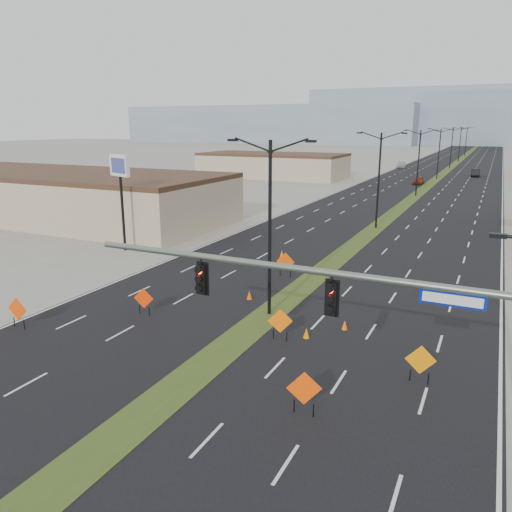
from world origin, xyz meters
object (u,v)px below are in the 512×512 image
at_px(construction_sign_4, 304,390).
at_px(pole_sign_west, 120,174).
at_px(streetlight_0, 270,224).
at_px(construction_sign_1, 144,299).
at_px(car_left, 418,180).
at_px(construction_sign_2, 285,263).
at_px(streetlight_4, 452,147).
at_px(streetlight_1, 379,178).
at_px(construction_sign_3, 280,322).
at_px(cone_3, 282,254).
at_px(streetlight_2, 418,161).
at_px(construction_sign_0, 17,310).
at_px(cone_1, 306,333).
at_px(streetlight_5, 460,143).
at_px(signal_mast, 387,320).
at_px(car_mid, 475,173).
at_px(streetlight_6, 466,141).
at_px(streetlight_3, 439,152).
at_px(cone_2, 345,325).
at_px(car_far, 401,165).
at_px(cone_0, 249,295).

bearing_deg(construction_sign_4, pole_sign_west, 119.85).
distance_m(streetlight_0, construction_sign_1, 8.58).
relative_size(car_left, construction_sign_2, 2.34).
relative_size(streetlight_0, pole_sign_west, 1.20).
xyz_separation_m(streetlight_4, pole_sign_west, (-17.90, -103.39, 1.30)).
bearing_deg(streetlight_1, construction_sign_1, -101.91).
xyz_separation_m(construction_sign_3, cone_3, (-6.29, 15.18, -0.68)).
height_order(streetlight_2, construction_sign_0, streetlight_2).
bearing_deg(cone_1, streetlight_5, 91.26).
height_order(signal_mast, construction_sign_3, signal_mast).
bearing_deg(car_mid, streetlight_4, 107.37).
distance_m(construction_sign_1, pole_sign_west, 17.35).
bearing_deg(signal_mast, streetlight_2, 97.39).
distance_m(streetlight_2, construction_sign_1, 59.74).
xyz_separation_m(signal_mast, construction_sign_2, (-10.56, 17.31, -3.71)).
height_order(streetlight_6, pole_sign_west, streetlight_6).
height_order(streetlight_2, streetlight_3, same).
bearing_deg(cone_2, streetlight_3, 93.14).
xyz_separation_m(streetlight_3, construction_sign_0, (-11.50, -91.78, -4.38)).
bearing_deg(signal_mast, construction_sign_1, 155.82).
xyz_separation_m(streetlight_0, car_far, (-11.40, 107.95, -4.66)).
relative_size(construction_sign_2, construction_sign_4, 1.02).
bearing_deg(streetlight_4, construction_sign_1, -93.27).
bearing_deg(cone_1, construction_sign_3, -144.35).
height_order(cone_0, cone_2, cone_0).
xyz_separation_m(streetlight_0, construction_sign_3, (2.00, -3.09, -4.42)).
bearing_deg(cone_1, cone_2, 52.63).
distance_m(car_far, cone_0, 106.57).
distance_m(streetlight_0, car_left, 72.71).
bearing_deg(streetlight_3, streetlight_4, 90.00).
xyz_separation_m(car_mid, construction_sign_1, (-13.50, -95.77, 0.12)).
height_order(construction_sign_0, construction_sign_2, construction_sign_2).
bearing_deg(pole_sign_west, construction_sign_4, -16.65).
relative_size(construction_sign_4, cone_3, 2.82).
xyz_separation_m(car_mid, cone_0, (-9.10, -90.79, -0.53)).
distance_m(streetlight_1, streetlight_6, 140.00).
bearing_deg(streetlight_1, cone_2, -80.72).
bearing_deg(cone_1, streetlight_0, 144.15).
relative_size(streetlight_6, cone_2, 18.58).
bearing_deg(car_far, streetlight_2, -84.15).
xyz_separation_m(construction_sign_1, pole_sign_west, (-11.32, 11.81, 5.78)).
relative_size(signal_mast, streetlight_5, 1.63).
distance_m(streetlight_2, streetlight_4, 56.00).
distance_m(streetlight_1, streetlight_5, 112.00).
distance_m(construction_sign_2, cone_1, 10.90).
xyz_separation_m(car_left, car_mid, (8.91, 20.03, 0.09)).
xyz_separation_m(streetlight_1, cone_2, (4.63, -28.32, -5.15)).
relative_size(streetlight_5, pole_sign_west, 1.20).
bearing_deg(streetlight_0, construction_sign_1, -154.04).
distance_m(streetlight_3, car_mid, 11.93).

